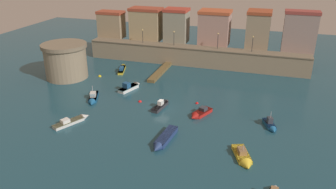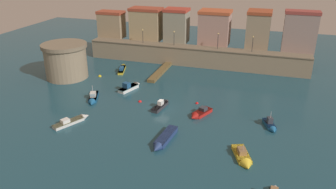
{
  "view_description": "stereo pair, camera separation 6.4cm",
  "coord_description": "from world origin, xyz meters",
  "px_view_note": "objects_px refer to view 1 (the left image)",
  "views": [
    {
      "loc": [
        17.45,
        -51.72,
        26.18
      ],
      "look_at": [
        0.0,
        3.89,
        0.83
      ],
      "focal_mm": 35.66,
      "sensor_mm": 36.0,
      "label": 1
    },
    {
      "loc": [
        17.52,
        -51.7,
        26.18
      ],
      "look_at": [
        0.0,
        3.89,
        0.83
      ],
      "focal_mm": 35.66,
      "sensor_mm": 36.0,
      "label": 2
    }
  ],
  "objects_px": {
    "moored_boat_1": "(244,158)",
    "quay_lamp_1": "(174,36)",
    "quay_lamp_3": "(253,41)",
    "moored_boat_7": "(200,113)",
    "moored_boat_4": "(93,98)",
    "fortress_tower": "(66,61)",
    "quay_lamp_2": "(218,38)",
    "mooring_buoy_2": "(140,102)",
    "moored_boat_5": "(164,139)",
    "moored_boat_8": "(131,87)",
    "moored_boat_0": "(74,121)",
    "moored_boat_6": "(162,105)",
    "moored_boat_9": "(271,125)",
    "mooring_buoy_0": "(100,77)",
    "moored_boat_3": "(122,68)",
    "quay_lamp_0": "(143,34)",
    "mooring_buoy_1": "(197,104)"
  },
  "relations": [
    {
      "from": "moored_boat_1",
      "to": "quay_lamp_1",
      "type": "bearing_deg",
      "value": -172.15
    },
    {
      "from": "quay_lamp_3",
      "to": "moored_boat_7",
      "type": "height_order",
      "value": "quay_lamp_3"
    },
    {
      "from": "moored_boat_1",
      "to": "moored_boat_4",
      "type": "relative_size",
      "value": 0.96
    },
    {
      "from": "quay_lamp_1",
      "to": "fortress_tower",
      "type": "bearing_deg",
      "value": -139.66
    },
    {
      "from": "quay_lamp_2",
      "to": "mooring_buoy_2",
      "type": "bearing_deg",
      "value": -112.8
    },
    {
      "from": "moored_boat_5",
      "to": "moored_boat_8",
      "type": "distance_m",
      "value": 21.71
    },
    {
      "from": "moored_boat_0",
      "to": "moored_boat_6",
      "type": "height_order",
      "value": "moored_boat_6"
    },
    {
      "from": "quay_lamp_3",
      "to": "moored_boat_6",
      "type": "relative_size",
      "value": 0.63
    },
    {
      "from": "fortress_tower",
      "to": "quay_lamp_1",
      "type": "xyz_separation_m",
      "value": [
        19.77,
        16.79,
        3.06
      ]
    },
    {
      "from": "moored_boat_1",
      "to": "mooring_buoy_2",
      "type": "relative_size",
      "value": 9.12
    },
    {
      "from": "quay_lamp_3",
      "to": "moored_boat_1",
      "type": "xyz_separation_m",
      "value": [
        2.31,
        -37.61,
        -6.7
      ]
    },
    {
      "from": "moored_boat_9",
      "to": "mooring_buoy_0",
      "type": "distance_m",
      "value": 39.5
    },
    {
      "from": "mooring_buoy_0",
      "to": "quay_lamp_1",
      "type": "bearing_deg",
      "value": 47.23
    },
    {
      "from": "quay_lamp_2",
      "to": "quay_lamp_3",
      "type": "relative_size",
      "value": 1.05
    },
    {
      "from": "moored_boat_3",
      "to": "quay_lamp_0",
      "type": "bearing_deg",
      "value": -30.28
    },
    {
      "from": "moored_boat_6",
      "to": "moored_boat_7",
      "type": "bearing_deg",
      "value": -91.93
    },
    {
      "from": "quay_lamp_1",
      "to": "moored_boat_8",
      "type": "distance_m",
      "value": 20.27
    },
    {
      "from": "fortress_tower",
      "to": "moored_boat_9",
      "type": "distance_m",
      "value": 45.28
    },
    {
      "from": "moored_boat_4",
      "to": "mooring_buoy_1",
      "type": "relative_size",
      "value": 10.64
    },
    {
      "from": "quay_lamp_1",
      "to": "moored_boat_5",
      "type": "distance_m",
      "value": 38.12
    },
    {
      "from": "fortress_tower",
      "to": "moored_boat_9",
      "type": "xyz_separation_m",
      "value": [
        43.96,
        -10.28,
        -3.49
      ]
    },
    {
      "from": "quay_lamp_2",
      "to": "mooring_buoy_1",
      "type": "distance_m",
      "value": 22.85
    },
    {
      "from": "moored_boat_1",
      "to": "mooring_buoy_0",
      "type": "distance_m",
      "value": 41.42
    },
    {
      "from": "moored_boat_7",
      "to": "quay_lamp_2",
      "type": "bearing_deg",
      "value": -152.29
    },
    {
      "from": "quay_lamp_2",
      "to": "mooring_buoy_1",
      "type": "height_order",
      "value": "quay_lamp_2"
    },
    {
      "from": "quay_lamp_1",
      "to": "moored_boat_3",
      "type": "bearing_deg",
      "value": -140.02
    },
    {
      "from": "quay_lamp_0",
      "to": "moored_boat_7",
      "type": "distance_m",
      "value": 34.13
    },
    {
      "from": "moored_boat_4",
      "to": "moored_boat_6",
      "type": "height_order",
      "value": "moored_boat_4"
    },
    {
      "from": "moored_boat_9",
      "to": "moored_boat_5",
      "type": "bearing_deg",
      "value": -77.33
    },
    {
      "from": "moored_boat_1",
      "to": "quay_lamp_3",
      "type": "bearing_deg",
      "value": 162.16
    },
    {
      "from": "moored_boat_5",
      "to": "mooring_buoy_2",
      "type": "relative_size",
      "value": 11.24
    },
    {
      "from": "quay_lamp_2",
      "to": "moored_boat_8",
      "type": "height_order",
      "value": "quay_lamp_2"
    },
    {
      "from": "moored_boat_6",
      "to": "mooring_buoy_2",
      "type": "height_order",
      "value": "moored_boat_6"
    },
    {
      "from": "moored_boat_7",
      "to": "quay_lamp_1",
      "type": "bearing_deg",
      "value": -130.74
    },
    {
      "from": "quay_lamp_3",
      "to": "mooring_buoy_0",
      "type": "distance_m",
      "value": 35.6
    },
    {
      "from": "moored_boat_9",
      "to": "moored_boat_4",
      "type": "bearing_deg",
      "value": -110.91
    },
    {
      "from": "moored_boat_0",
      "to": "moored_boat_5",
      "type": "bearing_deg",
      "value": -68.1
    },
    {
      "from": "mooring_buoy_0",
      "to": "mooring_buoy_1",
      "type": "relative_size",
      "value": 1.21
    },
    {
      "from": "quay_lamp_0",
      "to": "moored_boat_5",
      "type": "distance_m",
      "value": 40.87
    },
    {
      "from": "fortress_tower",
      "to": "mooring_buoy_2",
      "type": "bearing_deg",
      "value": -20.02
    },
    {
      "from": "quay_lamp_3",
      "to": "moored_boat_8",
      "type": "bearing_deg",
      "value": -139.71
    },
    {
      "from": "fortress_tower",
      "to": "mooring_buoy_1",
      "type": "bearing_deg",
      "value": -9.11
    },
    {
      "from": "quay_lamp_3",
      "to": "moored_boat_0",
      "type": "relative_size",
      "value": 0.56
    },
    {
      "from": "quay_lamp_0",
      "to": "moored_boat_0",
      "type": "distance_m",
      "value": 35.65
    },
    {
      "from": "quay_lamp_0",
      "to": "mooring_buoy_2",
      "type": "height_order",
      "value": "quay_lamp_0"
    },
    {
      "from": "quay_lamp_3",
      "to": "moored_boat_4",
      "type": "bearing_deg",
      "value": -135.8
    },
    {
      "from": "moored_boat_3",
      "to": "mooring_buoy_1",
      "type": "relative_size",
      "value": 12.19
    },
    {
      "from": "moored_boat_4",
      "to": "moored_boat_8",
      "type": "relative_size",
      "value": 1.0
    },
    {
      "from": "moored_boat_5",
      "to": "mooring_buoy_0",
      "type": "relative_size",
      "value": 10.45
    },
    {
      "from": "quay_lamp_1",
      "to": "moored_boat_8",
      "type": "xyz_separation_m",
      "value": [
        -3.56,
        -18.89,
        -6.45
      ]
    }
  ]
}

